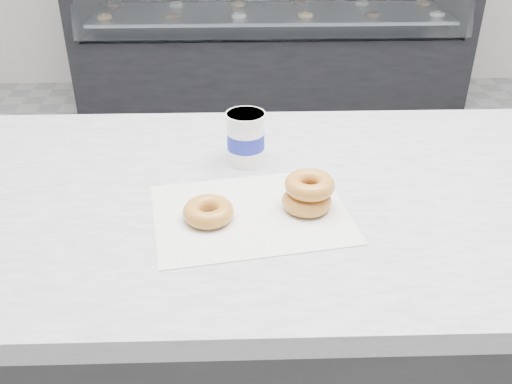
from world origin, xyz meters
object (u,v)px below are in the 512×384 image
(display_case, at_px, (270,27))
(donut_single, at_px, (208,212))
(coffee_cup, at_px, (246,138))
(counter, at_px, (333,357))
(donut_stack, at_px, (308,193))

(display_case, bearing_deg, donut_single, -95.33)
(display_case, height_order, coffee_cup, display_case)
(display_case, height_order, donut_single, display_case)
(display_case, xyz_separation_m, coffee_cup, (-0.19, -2.60, 0.46))
(counter, xyz_separation_m, display_case, (0.00, 2.72, 0.04))
(donut_single, bearing_deg, coffee_cup, 72.29)
(display_case, relative_size, donut_single, 26.79)
(donut_stack, bearing_deg, coffee_cup, 120.46)
(donut_single, height_order, donut_stack, donut_stack)
(counter, height_order, donut_stack, donut_stack)
(coffee_cup, bearing_deg, display_case, 80.05)
(counter, relative_size, display_case, 1.28)
(donut_stack, relative_size, coffee_cup, 1.14)
(display_case, bearing_deg, donut_stack, -91.78)
(counter, height_order, display_case, display_case)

